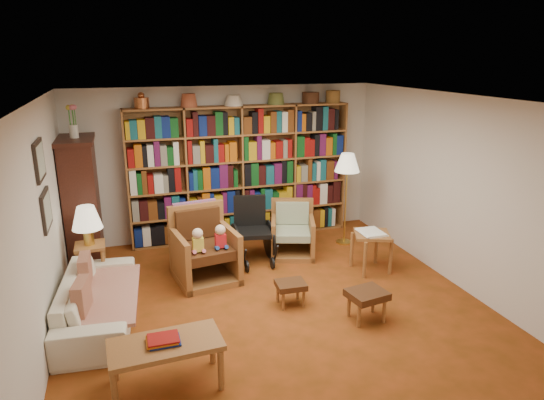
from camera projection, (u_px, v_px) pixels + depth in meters
name	position (u px, v px, depth m)	size (l,w,h in m)	color
floor	(272.00, 301.00, 6.08)	(5.00, 5.00, 0.00)	#933C16
ceiling	(272.00, 99.00, 5.37)	(5.00, 5.00, 0.00)	silver
wall_back	(227.00, 163.00, 8.01)	(5.00, 5.00, 0.00)	silver
wall_front	(378.00, 306.00, 3.44)	(5.00, 5.00, 0.00)	silver
wall_left	(42.00, 228.00, 5.01)	(5.00, 5.00, 0.00)	silver
wall_right	(451.00, 189.00, 6.44)	(5.00, 5.00, 0.00)	silver
bookshelf	(241.00, 169.00, 7.93)	(3.60, 0.30, 2.42)	#9B6030
curio_cabinet	(82.00, 200.00, 6.99)	(0.50, 0.95, 2.40)	#3E1911
framed_pictures	(43.00, 185.00, 5.18)	(0.03, 0.52, 0.97)	black
sofa	(98.00, 300.00, 5.54)	(0.74, 1.90, 0.55)	beige
sofa_throw	(102.00, 297.00, 5.55)	(0.80, 1.49, 0.04)	beige
cushion_left	(86.00, 275.00, 5.78)	(0.12, 0.38, 0.38)	maroon
cushion_right	(82.00, 302.00, 5.14)	(0.12, 0.39, 0.39)	maroon
side_table_lamp	(91.00, 256.00, 6.40)	(0.39, 0.39, 0.58)	#9B6030
table_lamp	(87.00, 219.00, 6.25)	(0.39, 0.39, 0.53)	gold
armchair_leather	(204.00, 249.00, 6.65)	(0.91, 0.95, 1.01)	#9B6030
armchair_sage	(291.00, 234.00, 7.49)	(0.86, 0.87, 0.82)	#9B6030
wheelchair	(252.00, 232.00, 7.18)	(0.56, 0.78, 0.97)	black
floor_lamp	(347.00, 166.00, 7.60)	(0.40, 0.40, 1.49)	gold
side_table_papers	(372.00, 240.00, 6.82)	(0.62, 0.62, 0.60)	#9B6030
footstool_a	(291.00, 286.00, 5.93)	(0.37, 0.32, 0.30)	#452712
footstool_b	(367.00, 296.00, 5.58)	(0.48, 0.43, 0.36)	#452712
coffee_table	(166.00, 348.00, 4.43)	(1.05, 0.57, 0.51)	#9B6030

